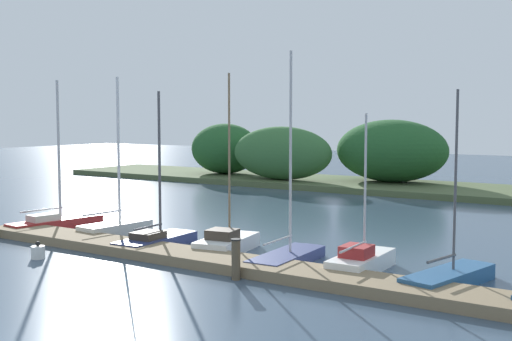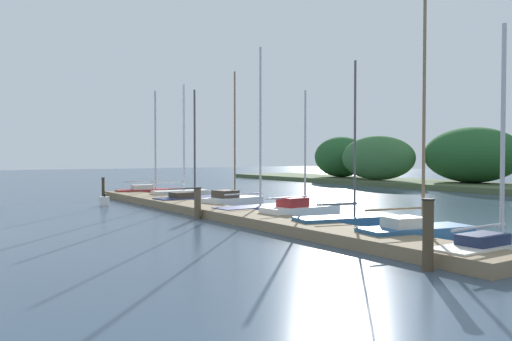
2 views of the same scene
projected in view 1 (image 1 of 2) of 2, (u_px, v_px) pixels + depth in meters
dock_pier at (252, 266)px, 20.64m from camera, size 25.38×1.80×0.35m
far_shore at (499, 162)px, 40.21m from camera, size 65.22×8.23×5.87m
sailboat_0 at (57, 221)px, 28.56m from camera, size 1.59×4.56×6.58m
sailboat_1 at (118, 226)px, 27.10m from camera, size 1.46×3.43×6.63m
sailboat_2 at (158, 239)px, 24.63m from camera, size 1.43×3.95×5.94m
sailboat_3 at (228, 241)px, 23.77m from camera, size 1.88×3.36×6.57m
sailboat_4 at (289, 255)px, 21.83m from camera, size 1.42×3.96×7.17m
sailboat_5 at (362, 260)px, 20.69m from camera, size 1.26×3.49×5.08m
sailboat_6 at (451, 276)px, 18.95m from camera, size 1.89×4.05×5.77m
mooring_piling_1 at (236, 259)px, 19.58m from camera, size 0.31×0.31×1.26m
channel_buoy_0 at (38, 252)px, 22.54m from camera, size 0.48×0.48×0.61m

